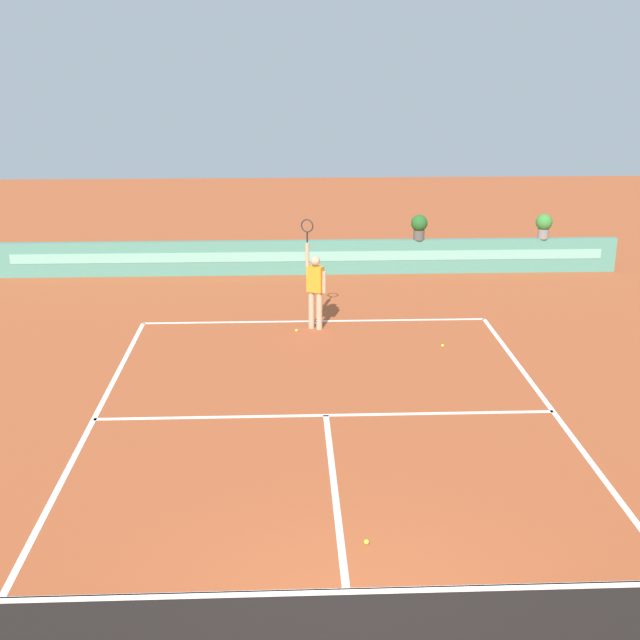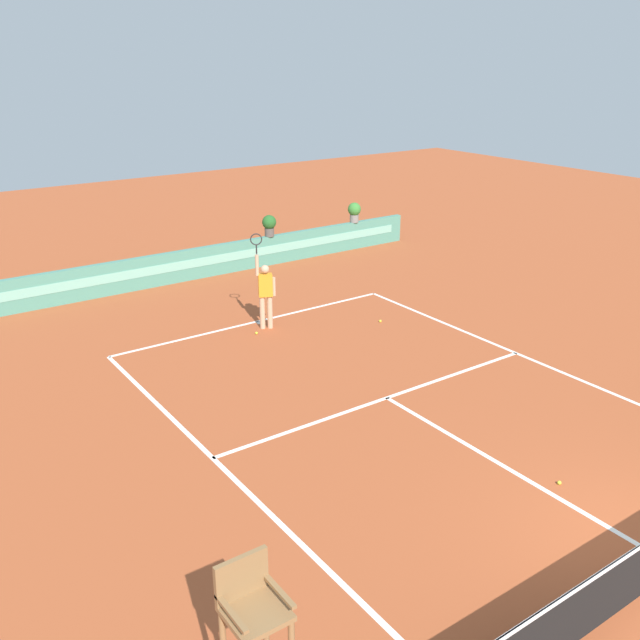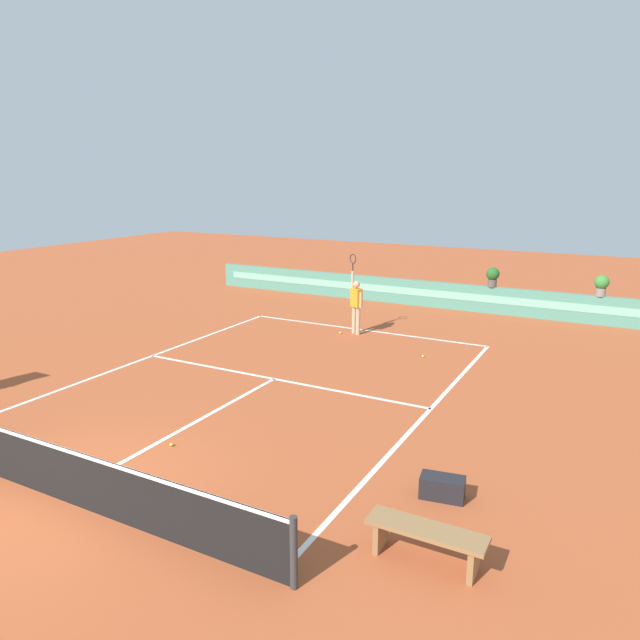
% 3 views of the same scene
% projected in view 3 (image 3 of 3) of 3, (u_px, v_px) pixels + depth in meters
% --- Properties ---
extents(ground_plane, '(60.00, 60.00, 0.00)m').
position_uv_depth(ground_plane, '(265.00, 384.00, 14.48)').
color(ground_plane, '#A84C28').
extents(court_lines, '(8.32, 11.94, 0.01)m').
position_uv_depth(court_lines, '(281.00, 375.00, 15.09)').
color(court_lines, white).
rests_on(court_lines, ground).
extents(net, '(8.92, 0.10, 1.00)m').
position_uv_depth(net, '(54.00, 469.00, 9.23)').
color(net, '#333333').
rests_on(net, ground).
extents(back_wall_barrier, '(18.00, 0.21, 1.00)m').
position_uv_depth(back_wall_barrier, '(410.00, 292.00, 23.23)').
color(back_wall_barrier, '#4C8E7A').
rests_on(back_wall_barrier, ground).
extents(bench_courtside, '(1.60, 0.44, 0.51)m').
position_uv_depth(bench_courtside, '(426.00, 537.00, 7.72)').
color(bench_courtside, olive).
rests_on(bench_courtside, ground).
extents(gear_bag, '(0.75, 0.47, 0.36)m').
position_uv_depth(gear_bag, '(442.00, 487.00, 9.33)').
color(gear_bag, black).
rests_on(gear_bag, ground).
extents(tennis_player, '(0.57, 0.35, 2.58)m').
position_uv_depth(tennis_player, '(356.00, 302.00, 18.79)').
color(tennis_player, tan).
rests_on(tennis_player, ground).
extents(tennis_ball_near_baseline, '(0.07, 0.07, 0.07)m').
position_uv_depth(tennis_ball_near_baseline, '(171.00, 445.00, 11.13)').
color(tennis_ball_near_baseline, '#CCE033').
rests_on(tennis_ball_near_baseline, ground).
extents(tennis_ball_mid_court, '(0.07, 0.07, 0.07)m').
position_uv_depth(tennis_ball_mid_court, '(423.00, 356.00, 16.56)').
color(tennis_ball_mid_court, '#CCE033').
rests_on(tennis_ball_mid_court, ground).
extents(tennis_ball_by_sideline, '(0.07, 0.07, 0.07)m').
position_uv_depth(tennis_ball_by_sideline, '(340.00, 333.00, 19.04)').
color(tennis_ball_by_sideline, '#CCE033').
rests_on(tennis_ball_by_sideline, ground).
extents(potted_plant_right, '(0.48, 0.48, 0.72)m').
position_uv_depth(potted_plant_right, '(493.00, 276.00, 21.55)').
color(potted_plant_right, '#514C47').
rests_on(potted_plant_right, back_wall_barrier).
extents(potted_plant_far_right, '(0.48, 0.48, 0.72)m').
position_uv_depth(potted_plant_far_right, '(602.00, 284.00, 19.87)').
color(potted_plant_far_right, gray).
rests_on(potted_plant_far_right, back_wall_barrier).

